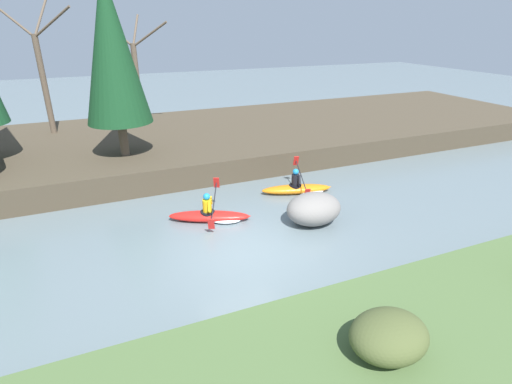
{
  "coord_description": "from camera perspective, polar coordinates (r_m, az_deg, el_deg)",
  "views": [
    {
      "loc": [
        -3.61,
        -9.24,
        6.16
      ],
      "look_at": [
        1.5,
        2.81,
        0.55
      ],
      "focal_mm": 28.0,
      "sensor_mm": 36.0,
      "label": 1
    }
  ],
  "objects": [
    {
      "name": "ground_plane",
      "position": [
        11.68,
        -1.39,
        -8.65
      ],
      "size": [
        90.0,
        90.0,
        0.0
      ],
      "primitive_type": "plane",
      "color": "slate"
    },
    {
      "name": "riverbank_far",
      "position": [
        20.72,
        -12.12,
        6.82
      ],
      "size": [
        44.0,
        10.37,
        1.0
      ],
      "color": "#473D2D",
      "rests_on": "ground"
    },
    {
      "name": "conifer_tree_mid_right",
      "position": [
        16.96,
        -19.96,
        18.68
      ],
      "size": [
        2.56,
        2.56,
        7.05
      ],
      "color": "brown",
      "rests_on": "riverbank_far"
    },
    {
      "name": "bare_tree_mid_downstream",
      "position": [
        22.31,
        -28.18,
        14.8
      ],
      "size": [
        3.41,
        3.37,
        6.17
      ],
      "color": "brown",
      "rests_on": "riverbank_far"
    },
    {
      "name": "bare_tree_downstream",
      "position": [
        22.33,
        -16.66,
        15.7
      ],
      "size": [
        3.06,
        3.02,
        5.51
      ],
      "color": "brown",
      "rests_on": "riverbank_far"
    },
    {
      "name": "shrub_clump_nearest",
      "position": [
        7.81,
        18.43,
        -18.91
      ],
      "size": [
        1.46,
        1.22,
        0.79
      ],
      "color": "#4C562D",
      "rests_on": "riverbank_near"
    },
    {
      "name": "kayaker_lead",
      "position": [
        15.57,
        6.2,
        0.53
      ],
      "size": [
        2.78,
        2.04,
        1.2
      ],
      "rotation": [
        0.0,
        0.0,
        -0.26
      ],
      "color": "orange",
      "rests_on": "ground"
    },
    {
      "name": "kayaker_middle",
      "position": [
        13.41,
        -6.21,
        -3.36
      ],
      "size": [
        2.72,
        1.97,
        1.2
      ],
      "rotation": [
        0.0,
        0.0,
        -0.41
      ],
      "color": "red",
      "rests_on": "ground"
    },
    {
      "name": "boulder_midstream",
      "position": [
        13.18,
        8.25,
        -2.39
      ],
      "size": [
        1.85,
        1.45,
        1.05
      ],
      "color": "gray",
      "rests_on": "ground"
    }
  ]
}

